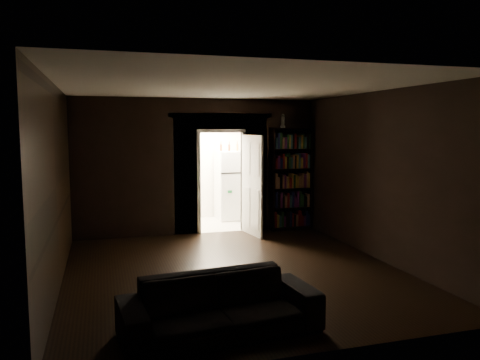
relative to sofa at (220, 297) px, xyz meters
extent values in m
plane|color=black|center=(0.74, 2.05, -0.40)|extent=(5.50, 5.50, 0.00)
cube|color=black|center=(-0.49, 4.85, 1.00)|extent=(2.55, 0.10, 2.80)
cube|color=black|center=(2.46, 4.85, 1.00)|extent=(1.55, 0.10, 2.80)
cube|color=black|center=(1.24, 4.85, 2.05)|extent=(0.90, 0.10, 0.70)
cube|color=black|center=(-1.76, 2.05, 1.00)|extent=(0.02, 5.50, 2.80)
cube|color=black|center=(3.24, 2.05, 1.00)|extent=(0.02, 5.50, 2.80)
cube|color=black|center=(0.74, -0.70, 1.00)|extent=(5.00, 0.02, 2.80)
cube|color=beige|center=(0.74, 2.05, 2.40)|extent=(5.00, 5.50, 0.02)
cube|color=silver|center=(1.24, 4.79, 0.65)|extent=(1.04, 0.06, 2.17)
cube|color=beige|center=(1.24, 5.70, -0.45)|extent=(2.20, 1.80, 0.10)
cube|color=silver|center=(1.24, 6.55, 0.80)|extent=(2.20, 0.10, 2.40)
cube|color=silver|center=(0.19, 5.70, 0.80)|extent=(0.10, 1.60, 2.40)
cube|color=silver|center=(2.29, 5.70, 0.80)|extent=(0.10, 1.60, 2.40)
cube|color=silver|center=(1.24, 5.70, 2.05)|extent=(2.20, 1.80, 0.10)
cube|color=#B4616B|center=(1.24, 6.49, 1.82)|extent=(2.00, 0.04, 0.26)
imported|color=black|center=(0.00, 0.00, 0.00)|extent=(2.18, 1.10, 0.81)
cube|color=black|center=(2.74, 4.64, 0.70)|extent=(0.96, 0.61, 2.20)
cube|color=white|center=(1.84, 6.11, 0.42)|extent=(0.93, 0.89, 1.65)
cube|color=silver|center=(1.77, 4.36, 0.62)|extent=(0.18, 0.85, 2.05)
cube|color=white|center=(2.57, 4.69, 1.94)|extent=(0.11, 0.11, 0.29)
cube|color=black|center=(1.74, 6.03, 1.36)|extent=(0.57, 0.14, 0.23)
camera|label=1|loc=(-1.16, -4.66, 1.78)|focal=35.00mm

